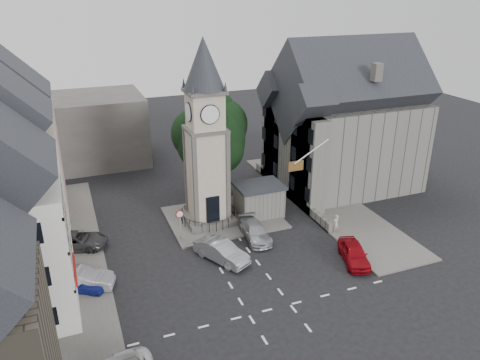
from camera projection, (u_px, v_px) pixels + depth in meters
name	position (u px, v px, depth m)	size (l,w,h in m)	color
ground	(240.00, 267.00, 35.74)	(120.00, 120.00, 0.00)	black
pavement_west	(64.00, 258.00, 36.70)	(6.00, 30.00, 0.14)	#595651
pavement_east	(323.00, 200.00, 46.60)	(6.00, 26.00, 0.14)	#595651
central_island	(224.00, 217.00, 43.09)	(10.00, 8.00, 0.16)	#595651
road_markings	(270.00, 310.00, 31.02)	(20.00, 8.00, 0.01)	silver
clock_tower	(206.00, 136.00, 39.46)	(4.86, 4.86, 16.25)	#4C4944
stone_shelter	(259.00, 200.00, 43.19)	(4.30, 3.30, 3.08)	#65645D
town_tree	(210.00, 130.00, 44.88)	(7.20, 7.20, 10.80)	black
warning_sign_post	(180.00, 219.00, 38.56)	(0.70, 0.19, 2.85)	black
terrace_pink	(14.00, 146.00, 41.77)	(8.10, 7.60, 12.80)	#C2858D
terrace_cream	(8.00, 178.00, 34.90)	(8.10, 7.60, 12.80)	beige
terrace_tudor	(1.00, 231.00, 28.17)	(8.10, 7.60, 12.00)	silver
backdrop_west	(56.00, 133.00, 54.25)	(20.00, 10.00, 8.00)	#4C4944
east_building	(343.00, 128.00, 47.97)	(14.40, 11.40, 12.60)	#65645D
east_boundary_wall	(289.00, 193.00, 47.23)	(0.40, 16.00, 0.90)	#65645D
flagpole	(312.00, 152.00, 39.14)	(3.68, 0.10, 2.74)	white
car_west_blue	(81.00, 282.00, 32.78)	(1.51, 3.75, 1.28)	navy
car_west_silver	(80.00, 279.00, 32.89)	(1.62, 4.66, 1.53)	#9C9EA4
car_west_grey	(75.00, 241.00, 37.94)	(2.34, 5.08, 1.41)	#353437
car_island_silver	(221.00, 251.00, 36.30)	(1.66, 4.76, 1.57)	#989BA0
car_island_east	(255.00, 231.00, 39.46)	(1.88, 4.61, 1.34)	#AAABB2
car_east_red	(354.00, 253.00, 36.13)	(1.76, 4.37, 1.49)	maroon
pedestrian	(336.00, 224.00, 40.36)	(0.61, 0.40, 1.69)	#BBAF9B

